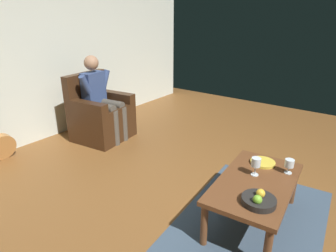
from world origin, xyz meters
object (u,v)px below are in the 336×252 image
object	(u,v)px
person_seated	(101,96)
wine_glass_far	(289,164)
decorative_dish	(263,162)
armchair	(100,116)
coffee_table	(255,187)
fruit_bowl	(259,200)
wine_glass_near	(256,163)
guitar	(1,144)

from	to	relation	value
person_seated	wine_glass_far	world-z (taller)	person_seated
decorative_dish	wine_glass_far	bearing A→B (deg)	80.83
armchair	wine_glass_far	world-z (taller)	armchair
coffee_table	fruit_bowl	size ratio (longest dim) A/B	4.29
fruit_bowl	person_seated	bearing A→B (deg)	-106.83
coffee_table	wine_glass_far	xyz separation A→B (m)	(-0.31, 0.18, 0.15)
coffee_table	decorative_dish	world-z (taller)	decorative_dish
wine_glass_far	person_seated	bearing A→B (deg)	-94.21
armchair	decorative_dish	world-z (taller)	armchair
person_seated	fruit_bowl	xyz separation A→B (m)	(0.81, 2.69, -0.21)
wine_glass_near	wine_glass_far	xyz separation A→B (m)	(-0.21, 0.23, -0.03)
fruit_bowl	decorative_dish	size ratio (longest dim) A/B	1.12
guitar	fruit_bowl	size ratio (longest dim) A/B	3.65
wine_glass_near	fruit_bowl	world-z (taller)	wine_glass_near
wine_glass_far	fruit_bowl	distance (m)	0.62
coffee_table	fruit_bowl	distance (m)	0.34
guitar	wine_glass_near	bearing A→B (deg)	105.44
coffee_table	decorative_dish	xyz separation A→B (m)	(-0.35, -0.07, 0.07)
person_seated	wine_glass_near	size ratio (longest dim) A/B	7.31
coffee_table	armchair	bearing A→B (deg)	-100.95
wine_glass_near	decorative_dish	bearing A→B (deg)	-176.51
person_seated	coffee_table	distance (m)	2.63
armchair	person_seated	xyz separation A→B (m)	(-0.01, 0.05, 0.33)
decorative_dish	armchair	bearing A→B (deg)	-93.51
wine_glass_near	armchair	bearing A→B (deg)	-99.13
guitar	fruit_bowl	distance (m)	3.29
coffee_table	guitar	distance (m)	3.21
guitar	coffee_table	bearing A→B (deg)	103.60
decorative_dish	coffee_table	bearing A→B (deg)	10.58
fruit_bowl	wine_glass_far	bearing A→B (deg)	175.18
wine_glass_far	decorative_dish	distance (m)	0.27
armchair	wine_glass_near	bearing A→B (deg)	74.40
person_seated	coffee_table	size ratio (longest dim) A/B	1.10
wine_glass_far	decorative_dish	bearing A→B (deg)	-99.17
armchair	person_seated	world-z (taller)	person_seated
armchair	coffee_table	distance (m)	2.66
person_seated	decorative_dish	size ratio (longest dim) A/B	5.28
armchair	decorative_dish	xyz separation A→B (m)	(0.16, 2.54, 0.09)
coffee_table	guitar	size ratio (longest dim) A/B	1.18
wine_glass_near	wine_glass_far	bearing A→B (deg)	132.54
guitar	decorative_dish	world-z (taller)	guitar
wine_glass_near	coffee_table	bearing A→B (deg)	27.95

